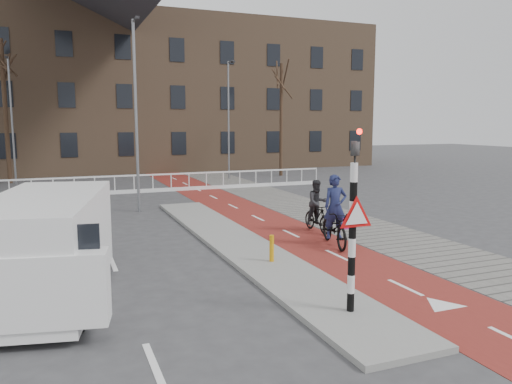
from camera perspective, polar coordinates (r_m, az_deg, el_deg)
name	(u,v)px	position (r m, az deg, el deg)	size (l,w,h in m)	color
ground	(326,283)	(12.05, 7.98, -10.22)	(120.00, 120.00, 0.00)	#38383A
bike_lane	(241,210)	(21.52, -1.78, -2.06)	(2.50, 60.00, 0.01)	maroon
sidewalk	(299,206)	(22.62, 4.90, -1.60)	(3.00, 60.00, 0.01)	slate
curb_island	(240,245)	(15.25, -1.84, -6.03)	(1.80, 16.00, 0.12)	gray
traffic_signal	(353,216)	(9.58, 11.07, -2.74)	(0.80, 0.80, 3.68)	black
bollard	(272,248)	(13.17, 1.80, -6.44)	(0.12, 0.12, 0.70)	orange
cyclist_near	(335,222)	(15.37, 9.01, -3.41)	(1.17, 2.23, 2.18)	black
cyclist_far	(317,210)	(17.22, 6.99, -2.11)	(0.77, 1.66, 1.80)	black
van	(46,246)	(11.41, -22.86, -5.69)	(3.10, 5.50, 2.23)	white
railing	(75,190)	(27.15, -20.03, 0.19)	(28.00, 0.10, 0.99)	silver
townhouse_row	(90,70)	(42.21, -18.44, 13.08)	(46.00, 10.00, 15.90)	#7F6047
tree_mid	(6,112)	(34.47, -26.71, 8.15)	(0.27, 0.27, 8.74)	#312115
tree_right	(281,120)	(35.36, 2.90, 8.18)	(0.24, 0.24, 7.79)	#312115
streetlight_near	(136,118)	(21.38, -13.54, 8.24)	(0.12, 0.12, 7.87)	slate
streetlight_left	(12,122)	(33.17, -26.11, 7.20)	(0.12, 0.12, 7.55)	slate
streetlight_right	(229,121)	(33.36, -3.16, 8.12)	(0.12, 0.12, 7.71)	slate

